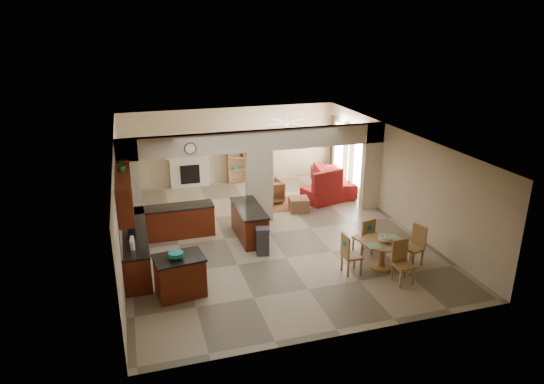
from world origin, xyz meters
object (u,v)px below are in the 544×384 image
object	(u,v)px
dining_table	(382,250)
armchair	(269,191)
kitchen_island	(180,276)
sofa	(333,179)

from	to	relation	value
dining_table	armchair	bearing A→B (deg)	104.55
dining_table	armchair	size ratio (longest dim) A/B	1.27
kitchen_island	armchair	bearing A→B (deg)	47.17
kitchen_island	sofa	distance (m)	8.30
sofa	kitchen_island	bearing A→B (deg)	140.69
armchair	sofa	bearing A→B (deg)	-173.67
sofa	dining_table	bearing A→B (deg)	176.21
kitchen_island	armchair	size ratio (longest dim) A/B	1.41
kitchen_island	dining_table	distance (m)	4.89
armchair	dining_table	bearing A→B (deg)	97.55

